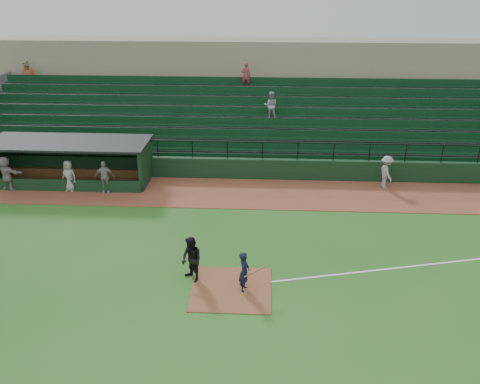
{
  "coord_description": "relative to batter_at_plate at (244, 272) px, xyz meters",
  "views": [
    {
      "loc": [
        1.19,
        -17.09,
        11.11
      ],
      "look_at": [
        0.0,
        5.0,
        1.4
      ],
      "focal_mm": 38.04,
      "sensor_mm": 36.0,
      "label": 1
    }
  ],
  "objects": [
    {
      "name": "batter_at_plate",
      "position": [
        0.0,
        0.0,
        0.0
      ],
      "size": [
        1.02,
        0.69,
        1.63
      ],
      "color": "black",
      "rests_on": "ground"
    },
    {
      "name": "stadium_structure",
      "position": [
        -0.49,
        17.47,
        1.49
      ],
      "size": [
        38.0,
        13.08,
        6.4
      ],
      "color": "black",
      "rests_on": "ground"
    },
    {
      "name": "home_plate_dirt",
      "position": [
        -0.49,
        0.02,
        -0.8
      ],
      "size": [
        3.0,
        3.0,
        0.03
      ],
      "primitive_type": "cube",
      "color": "brown",
      "rests_on": "ground"
    },
    {
      "name": "ground",
      "position": [
        -0.49,
        1.02,
        -0.81
      ],
      "size": [
        90.0,
        90.0,
        0.0
      ],
      "primitive_type": "plane",
      "color": "#285E1E",
      "rests_on": "ground"
    },
    {
      "name": "warning_track",
      "position": [
        -0.49,
        9.02,
        -0.8
      ],
      "size": [
        40.0,
        4.0,
        0.03
      ],
      "primitive_type": "cube",
      "color": "brown",
      "rests_on": "ground"
    },
    {
      "name": "dugout",
      "position": [
        -10.24,
        10.58,
        0.52
      ],
      "size": [
        8.9,
        3.2,
        2.42
      ],
      "color": "black",
      "rests_on": "ground"
    },
    {
      "name": "dugout_player_c",
      "position": [
        -13.3,
        8.78,
        0.19
      ],
      "size": [
        1.89,
        1.08,
        1.94
      ],
      "primitive_type": "imported",
      "rotation": [
        0.0,
        0.0,
        2.84
      ],
      "color": "#9D9893",
      "rests_on": "warning_track"
    },
    {
      "name": "dugout_player_b",
      "position": [
        -9.89,
        8.84,
        0.08
      ],
      "size": [
        0.96,
        0.75,
        1.73
      ],
      "primitive_type": "imported",
      "rotation": [
        0.0,
        0.0,
        -0.27
      ],
      "color": "#A39D98",
      "rests_on": "warning_track"
    },
    {
      "name": "runner",
      "position": [
        7.31,
        10.17,
        0.14
      ],
      "size": [
        0.9,
        1.3,
        1.85
      ],
      "primitive_type": "imported",
      "rotation": [
        0.0,
        0.0,
        1.76
      ],
      "color": "gray",
      "rests_on": "warning_track"
    },
    {
      "name": "dugout_player_a",
      "position": [
        -7.91,
        8.72,
        0.11
      ],
      "size": [
        1.1,
        0.59,
        1.79
      ],
      "primitive_type": "imported",
      "rotation": [
        0.0,
        0.0,
        0.15
      ],
      "color": "#9F9A95",
      "rests_on": "warning_track"
    },
    {
      "name": "foul_line",
      "position": [
        7.51,
        2.22,
        -0.81
      ],
      "size": [
        17.49,
        4.44,
        0.01
      ],
      "primitive_type": "cube",
      "rotation": [
        0.0,
        0.0,
        0.24
      ],
      "color": "white",
      "rests_on": "ground"
    },
    {
      "name": "umpire",
      "position": [
        -2.05,
        0.57,
        0.11
      ],
      "size": [
        1.12,
        1.13,
        1.84
      ],
      "primitive_type": "imported",
      "rotation": [
        0.0,
        0.0,
        -0.8
      ],
      "color": "black",
      "rests_on": "ground"
    }
  ]
}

